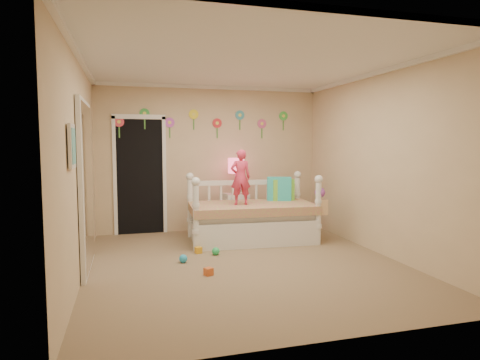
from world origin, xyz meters
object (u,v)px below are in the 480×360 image
object	(u,v)px
child	(241,177)
nightstand	(236,213)
daybed	(252,207)
table_lamp	(236,170)

from	to	relation	value
child	nightstand	size ratio (longest dim) A/B	1.27
child	nightstand	xyz separation A→B (m)	(0.14, 0.80, -0.70)
daybed	child	world-z (taller)	child
nightstand	table_lamp	size ratio (longest dim) A/B	1.09
daybed	nightstand	world-z (taller)	daybed
daybed	table_lamp	world-z (taller)	table_lamp
table_lamp	nightstand	bearing A→B (deg)	-90.00
daybed	table_lamp	size ratio (longest dim) A/B	3.20
table_lamp	daybed	bearing A→B (deg)	-84.58
daybed	nightstand	distance (m)	0.75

